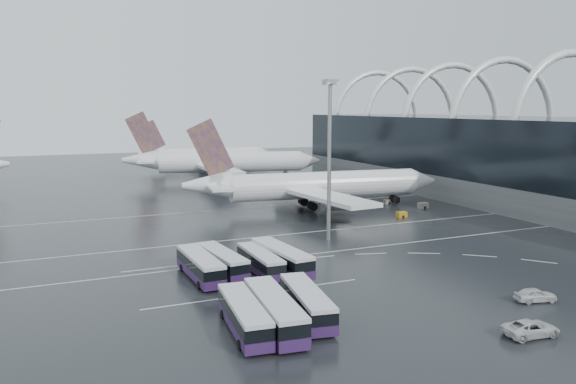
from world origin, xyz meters
name	(u,v)px	position (x,y,z in m)	size (l,w,h in m)	color
ground	(358,245)	(0.00, 0.00, 0.00)	(420.00, 420.00, 0.00)	black
terminal	(539,157)	(61.56, 19.84, 10.87)	(42.00, 160.00, 34.90)	slate
lane_marking_near	(364,248)	(0.00, -2.00, 0.01)	(120.00, 0.25, 0.01)	silver
lane_marking_mid	(324,231)	(0.00, 12.00, 0.01)	(120.00, 0.25, 0.01)	silver
lane_marking_far	(268,206)	(0.00, 40.00, 0.01)	(120.00, 0.25, 0.01)	silver
bus_bay_line_south	(256,294)	(-24.00, -16.00, 0.01)	(28.00, 0.25, 0.01)	silver
bus_bay_line_north	(218,261)	(-24.00, 0.00, 0.01)	(28.00, 0.25, 0.01)	silver
airliner_main	(312,186)	(8.12, 33.51, 5.09)	(60.07, 52.31, 20.33)	white
airliner_gate_b	(220,163)	(4.09, 90.24, 5.36)	(61.11, 54.12, 21.41)	white
airliner_gate_c	(205,155)	(9.57, 128.09, 4.52)	(50.76, 46.68, 18.08)	white
bus_row_near_a	(200,265)	(-28.63, -7.24, 1.79)	(3.46, 13.32, 3.26)	#271441
bus_row_near_b	(222,261)	(-25.25, -6.02, 1.71)	(3.98, 12.84, 3.11)	#271441
bus_row_near_c	(260,261)	(-20.34, -7.96, 1.64)	(2.97, 12.12, 2.98)	#271441
bus_row_near_d	(281,258)	(-17.27, -8.18, 1.85)	(4.17, 13.85, 3.36)	#271441
bus_row_far_a	(244,315)	(-29.24, -26.52, 1.75)	(4.28, 13.19, 3.19)	#271441
bus_row_far_b	(274,310)	(-26.06, -26.88, 1.89)	(4.67, 14.21, 3.43)	#271441
bus_row_far_c	(307,302)	(-21.72, -25.62, 1.73)	(4.94, 13.11, 3.15)	#271441
van_curve_a	(531,328)	(-3.42, -39.15, 0.81)	(2.70, 5.85, 1.63)	silver
van_curve_b	(535,295)	(5.02, -31.95, 0.83)	(1.95, 4.85, 1.65)	silver
floodlight_mast	(330,141)	(-2.74, 5.19, 17.08)	(2.08, 2.08, 27.15)	gray
gse_cart_belly_a	(402,215)	(20.58, 16.86, 0.57)	(2.09, 1.24, 1.14)	#B77C18
gse_cart_belly_b	(388,202)	(27.16, 31.71, 0.53)	(1.93, 1.14, 1.05)	slate
gse_cart_belly_d	(423,205)	(31.22, 23.65, 0.63)	(2.32, 1.37, 1.26)	slate
gse_cart_belly_e	(331,203)	(13.28, 34.36, 0.65)	(2.39, 1.42, 1.31)	#B77C18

